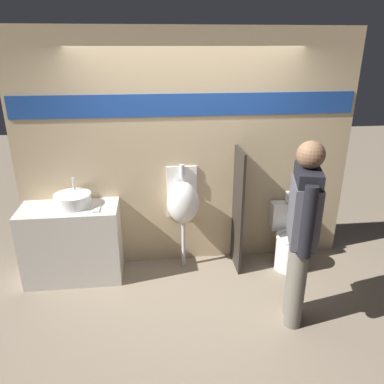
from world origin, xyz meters
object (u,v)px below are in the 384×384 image
Objects in this scene: sink_basin at (73,200)px; cell_phone at (97,210)px; person_in_vest at (303,224)px; urinal_near_counter at (183,202)px; toilet at (289,242)px.

sink_basin is 0.31m from cell_phone.
cell_phone is 0.08× the size of person_in_vest.
cell_phone is (0.27, -0.15, -0.06)m from sink_basin.
sink_basin is at bearing -177.69° from urinal_near_counter.
urinal_near_counter is at bearing 57.81° from person_in_vest.
person_in_vest is (0.97, -1.08, 0.21)m from urinal_near_counter.
person_in_vest reaches higher than cell_phone.
sink_basin is 1.21m from urinal_near_counter.
sink_basin is at bearing 150.22° from cell_phone.
person_in_vest reaches higher than sink_basin.
cell_phone is at bearing -178.35° from toilet.
person_in_vest is (-0.29, -0.94, 0.72)m from toilet.
urinal_near_counter is (1.21, 0.05, -0.11)m from sink_basin.
sink_basin is 0.32× the size of urinal_near_counter.
sink_basin is 0.22× the size of person_in_vest.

